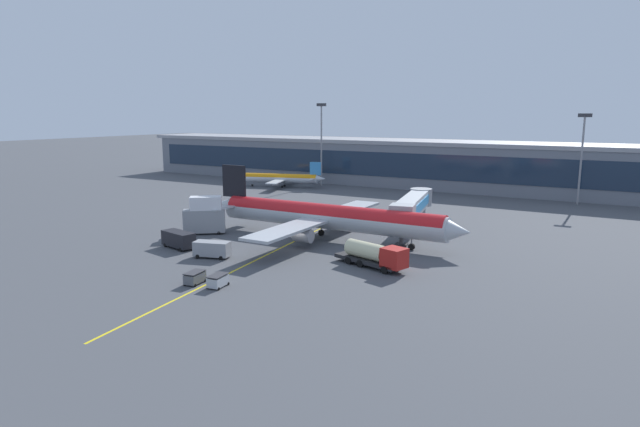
% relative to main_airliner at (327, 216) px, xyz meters
% --- Properties ---
extents(ground_plane, '(700.00, 700.00, 0.00)m').
position_rel_main_airliner_xyz_m(ground_plane, '(-0.63, -7.80, -3.71)').
color(ground_plane, '#47494F').
extents(apron_lead_in_line, '(9.12, 79.55, 0.01)m').
position_rel_main_airliner_xyz_m(apron_lead_in_line, '(-3.54, -5.80, -3.71)').
color(apron_lead_in_line, yellow).
rests_on(apron_lead_in_line, ground_plane).
extents(terminal_building, '(221.93, 18.32, 12.57)m').
position_rel_main_airliner_xyz_m(terminal_building, '(11.57, 68.81, 2.59)').
color(terminal_building, slate).
rests_on(terminal_building, ground_plane).
extents(main_airliner, '(45.64, 36.27, 11.03)m').
position_rel_main_airliner_xyz_m(main_airliner, '(0.00, 0.00, 0.00)').
color(main_airliner, '#B2B7BC').
rests_on(main_airliner, ground_plane).
extents(jet_bridge, '(7.23, 21.53, 6.41)m').
position_rel_main_airliner_xyz_m(jet_bridge, '(10.21, 11.41, 1.02)').
color(jet_bridge, '#B2B7BC').
rests_on(jet_bridge, ground_plane).
extents(fuel_tanker, '(11.06, 5.50, 3.25)m').
position_rel_main_airliner_xyz_m(fuel_tanker, '(13.30, -11.22, -1.97)').
color(fuel_tanker, '#232326').
rests_on(fuel_tanker, ground_plane).
extents(lavatory_truck, '(6.16, 3.50, 2.50)m').
position_rel_main_airliner_xyz_m(lavatory_truck, '(-16.42, -16.10, -2.29)').
color(lavatory_truck, black).
rests_on(lavatory_truck, ground_plane).
extents(crew_van, '(5.39, 3.41, 2.30)m').
position_rel_main_airliner_xyz_m(crew_van, '(-8.64, -17.83, -2.40)').
color(crew_van, gray).
rests_on(crew_van, ground_plane).
extents(catering_lift, '(6.91, 6.13, 6.30)m').
position_rel_main_airliner_xyz_m(catering_lift, '(-19.72, -6.59, -0.65)').
color(catering_lift, gray).
rests_on(catering_lift, ground_plane).
extents(baggage_cart_0, '(1.92, 2.83, 1.48)m').
position_rel_main_airliner_xyz_m(baggage_cart_0, '(-2.49, -27.90, -2.93)').
color(baggage_cart_0, '#595B60').
rests_on(baggage_cart_0, ground_plane).
extents(baggage_cart_1, '(1.92, 2.83, 1.48)m').
position_rel_main_airliner_xyz_m(baggage_cart_1, '(0.69, -27.49, -2.93)').
color(baggage_cart_1, '#B2B7BC').
rests_on(baggage_cart_1, ground_plane).
extents(commuter_jet_far, '(25.24, 20.27, 7.05)m').
position_rel_main_airliner_xyz_m(commuter_jet_far, '(-41.11, 47.57, -1.23)').
color(commuter_jet_far, silver).
rests_on(commuter_jet_far, ground_plane).
extents(apron_light_mast_0, '(2.80, 0.50, 22.54)m').
position_rel_main_airliner_xyz_m(apron_light_mast_0, '(-33.26, 56.85, 9.53)').
color(apron_light_mast_0, gray).
rests_on(apron_light_mast_0, ground_plane).
extents(apron_light_mast_1, '(2.80, 0.50, 19.85)m').
position_rel_main_airliner_xyz_m(apron_light_mast_1, '(32.01, 56.85, 8.12)').
color(apron_light_mast_1, gray).
rests_on(apron_light_mast_1, ground_plane).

